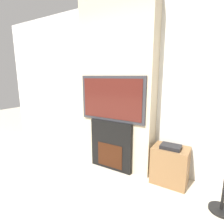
% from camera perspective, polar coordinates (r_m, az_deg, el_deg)
% --- Properties ---
extents(wall_back, '(6.00, 0.06, 2.70)m').
position_cam_1_polar(wall_back, '(3.00, 3.38, 8.53)').
color(wall_back, silver).
rests_on(wall_back, ground_plane).
extents(chimney_breast, '(1.25, 0.31, 2.70)m').
position_cam_1_polar(chimney_breast, '(2.84, 1.63, 8.37)').
color(chimney_breast, beige).
rests_on(chimney_breast, ground_plane).
extents(fireplace, '(0.73, 0.15, 0.81)m').
position_cam_1_polar(fireplace, '(2.92, -0.01, -10.67)').
color(fireplace, black).
rests_on(fireplace, ground_plane).
extents(television, '(1.12, 0.07, 0.70)m').
position_cam_1_polar(television, '(2.72, -0.04, 4.35)').
color(television, '#2D2D33').
rests_on(television, fireplace).
extents(media_stand, '(0.49, 0.36, 0.58)m').
position_cam_1_polar(media_stand, '(2.73, 18.42, -15.96)').
color(media_stand, brown).
rests_on(media_stand, ground_plane).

